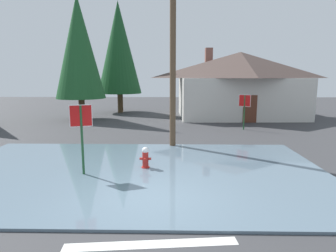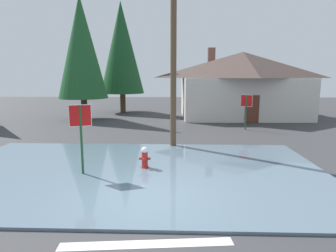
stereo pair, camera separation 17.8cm
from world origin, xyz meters
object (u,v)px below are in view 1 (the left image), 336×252
object	(u,v)px
fire_hydrant	(145,159)
pine_tree_tall_left	(119,48)
house	(239,84)
utility_pole	(173,39)
stop_sign_near	(81,126)
stop_sign_far	(245,105)
pine_tree_mid_left	(79,47)

from	to	relation	value
fire_hydrant	pine_tree_tall_left	size ratio (longest dim) A/B	0.08
house	pine_tree_tall_left	world-z (taller)	pine_tree_tall_left
utility_pole	pine_tree_tall_left	world-z (taller)	pine_tree_tall_left
stop_sign_near	house	bearing A→B (deg)	60.52
house	pine_tree_tall_left	distance (m)	11.19
stop_sign_far	stop_sign_near	bearing A→B (deg)	-130.11
utility_pole	pine_tree_mid_left	size ratio (longest dim) A/B	1.03
fire_hydrant	pine_tree_mid_left	bearing A→B (deg)	116.63
stop_sign_near	utility_pole	xyz separation A→B (m)	(2.99, 4.22, 3.25)
stop_sign_near	utility_pole	world-z (taller)	utility_pole
utility_pole	pine_tree_tall_left	xyz separation A→B (m)	(-4.95, 13.44, 0.88)
utility_pole	stop_sign_far	xyz separation A→B (m)	(4.48, 4.64, -3.41)
stop_sign_far	pine_tree_tall_left	xyz separation A→B (m)	(-9.43, 8.80, 4.28)
house	pine_tree_mid_left	size ratio (longest dim) A/B	1.15
fire_hydrant	house	world-z (taller)	house
stop_sign_far	house	size ratio (longest dim) A/B	0.21
stop_sign_far	house	bearing A→B (deg)	80.90
stop_sign_near	fire_hydrant	distance (m)	2.53
fire_hydrant	utility_pole	bearing A→B (deg)	74.45
utility_pole	stop_sign_far	distance (m)	7.30
utility_pole	pine_tree_mid_left	distance (m)	11.23
fire_hydrant	stop_sign_far	distance (m)	9.84
pine_tree_tall_left	pine_tree_mid_left	bearing A→B (deg)	-114.23
stop_sign_near	fire_hydrant	size ratio (longest dim) A/B	2.91
fire_hydrant	pine_tree_tall_left	bearing A→B (deg)	103.24
pine_tree_tall_left	stop_sign_far	bearing A→B (deg)	-43.04
stop_sign_near	stop_sign_far	size ratio (longest dim) A/B	1.10
stop_sign_near	pine_tree_tall_left	distance (m)	18.25
stop_sign_far	pine_tree_mid_left	size ratio (longest dim) A/B	0.24
pine_tree_tall_left	fire_hydrant	bearing A→B (deg)	-76.76
fire_hydrant	stop_sign_near	bearing A→B (deg)	-159.66
house	pine_tree_mid_left	bearing A→B (deg)	-170.96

